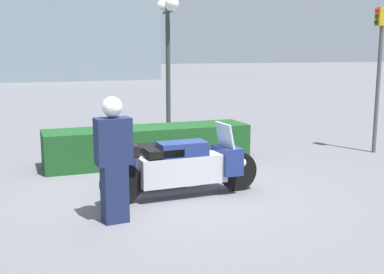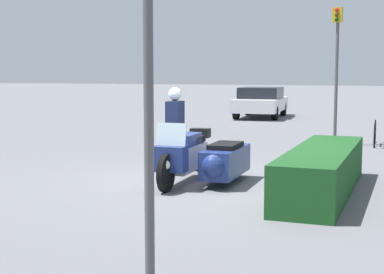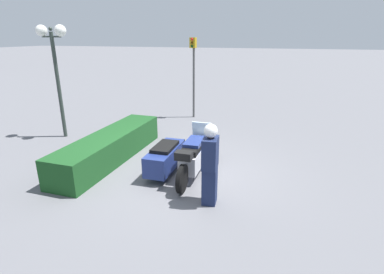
{
  "view_description": "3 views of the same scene",
  "coord_description": "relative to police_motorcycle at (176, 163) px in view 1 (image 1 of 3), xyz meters",
  "views": [
    {
      "loc": [
        -2.42,
        -7.28,
        2.29
      ],
      "look_at": [
        0.25,
        -0.22,
        0.95
      ],
      "focal_mm": 45.0,
      "sensor_mm": 36.0,
      "label": 1
    },
    {
      "loc": [
        10.07,
        3.61,
        2.03
      ],
      "look_at": [
        0.66,
        0.06,
        0.91
      ],
      "focal_mm": 55.0,
      "sensor_mm": 36.0,
      "label": 2
    },
    {
      "loc": [
        -6.53,
        -2.37,
        3.32
      ],
      "look_at": [
        0.72,
        -0.02,
        0.73
      ],
      "focal_mm": 28.0,
      "sensor_mm": 36.0,
      "label": 3
    }
  ],
  "objects": [
    {
      "name": "police_motorcycle",
      "position": [
        0.0,
        0.0,
        0.0
      ],
      "size": [
        2.64,
        1.29,
        1.16
      ],
      "rotation": [
        0.0,
        0.0,
        0.03
      ],
      "color": "black",
      "rests_on": "ground"
    },
    {
      "name": "twin_lamp_post",
      "position": [
        1.41,
        4.77,
        2.4
      ],
      "size": [
        0.36,
        1.08,
        3.65
      ],
      "color": "#2D3833",
      "rests_on": "ground"
    },
    {
      "name": "officer_rider",
      "position": [
        -1.26,
        -1.1,
        0.44
      ],
      "size": [
        0.49,
        0.32,
        1.71
      ],
      "rotation": [
        0.0,
        0.0,
        -1.48
      ],
      "color": "#192347",
      "rests_on": "ground"
    },
    {
      "name": "traffic_light_near",
      "position": [
        5.24,
        1.34,
        1.68
      ],
      "size": [
        0.22,
        0.29,
        3.25
      ],
      "rotation": [
        0.0,
        0.0,
        2.89
      ],
      "color": "#4C4C4C",
      "rests_on": "ground"
    },
    {
      "name": "ground_plane",
      "position": [
        -0.08,
        -0.08,
        -0.47
      ],
      "size": [
        160.0,
        160.0,
        0.0
      ],
      "primitive_type": "plane",
      "color": "slate"
    },
    {
      "name": "hedge_bush_curbside",
      "position": [
        0.12,
        2.13,
        -0.09
      ],
      "size": [
        4.24,
        0.96,
        0.76
      ],
      "primitive_type": "cube",
      "color": "#19471E",
      "rests_on": "ground"
    }
  ]
}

